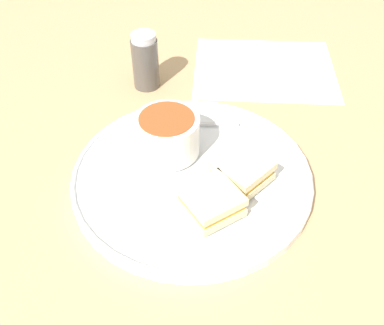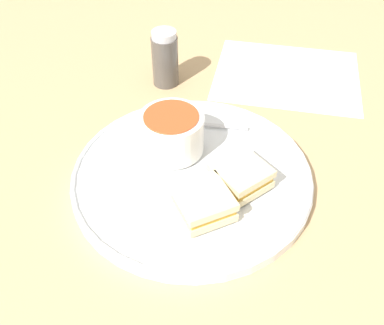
{
  "view_description": "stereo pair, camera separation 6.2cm",
  "coord_description": "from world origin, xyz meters",
  "px_view_note": "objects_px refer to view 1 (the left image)",
  "views": [
    {
      "loc": [
        -0.44,
        -0.1,
        0.46
      ],
      "look_at": [
        0.0,
        0.0,
        0.04
      ],
      "focal_mm": 42.0,
      "sensor_mm": 36.0,
      "label": 1
    },
    {
      "loc": [
        -0.42,
        -0.16,
        0.46
      ],
      "look_at": [
        0.0,
        0.0,
        0.04
      ],
      "focal_mm": 42.0,
      "sensor_mm": 36.0,
      "label": 2
    }
  ],
  "objects_px": {
    "spoon": "(173,122)",
    "sandwich_half_far": "(242,171)",
    "soup_bowl": "(167,134)",
    "sandwich_half_near": "(211,201)",
    "salt_shaker": "(145,61)"
  },
  "relations": [
    {
      "from": "sandwich_half_far",
      "to": "salt_shaker",
      "type": "bearing_deg",
      "value": 42.76
    },
    {
      "from": "soup_bowl",
      "to": "salt_shaker",
      "type": "relative_size",
      "value": 0.91
    },
    {
      "from": "soup_bowl",
      "to": "salt_shaker",
      "type": "distance_m",
      "value": 0.2
    },
    {
      "from": "sandwich_half_far",
      "to": "spoon",
      "type": "bearing_deg",
      "value": 51.83
    },
    {
      "from": "soup_bowl",
      "to": "salt_shaker",
      "type": "bearing_deg",
      "value": 25.78
    },
    {
      "from": "spoon",
      "to": "sandwich_half_far",
      "type": "height_order",
      "value": "sandwich_half_far"
    },
    {
      "from": "spoon",
      "to": "sandwich_half_far",
      "type": "distance_m",
      "value": 0.16
    },
    {
      "from": "soup_bowl",
      "to": "sandwich_half_near",
      "type": "bearing_deg",
      "value": -139.54
    },
    {
      "from": "spoon",
      "to": "sandwich_half_near",
      "type": "bearing_deg",
      "value": 107.65
    },
    {
      "from": "soup_bowl",
      "to": "salt_shaker",
      "type": "xyz_separation_m",
      "value": [
        0.18,
        0.09,
        -0.0
      ]
    },
    {
      "from": "sandwich_half_near",
      "to": "sandwich_half_far",
      "type": "height_order",
      "value": "same"
    },
    {
      "from": "spoon",
      "to": "sandwich_half_near",
      "type": "relative_size",
      "value": 1.37
    },
    {
      "from": "soup_bowl",
      "to": "sandwich_half_far",
      "type": "height_order",
      "value": "soup_bowl"
    },
    {
      "from": "soup_bowl",
      "to": "sandwich_half_far",
      "type": "relative_size",
      "value": 1.01
    },
    {
      "from": "sandwich_half_far",
      "to": "soup_bowl",
      "type": "bearing_deg",
      "value": 72.87
    }
  ]
}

